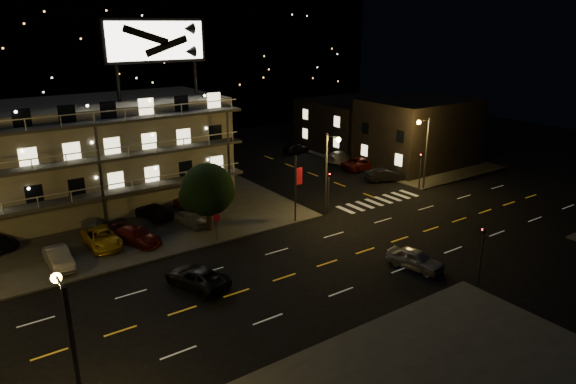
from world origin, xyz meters
TOP-DOWN VIEW (x-y plane):
  - ground at (0.00, 0.00)m, footprint 140.00×140.00m
  - curb_nw at (-14.00, 20.00)m, footprint 44.00×24.00m
  - curb_ne at (30.00, 20.00)m, footprint 16.00×24.00m
  - motel at (-9.94, 23.88)m, footprint 28.00×13.80m
  - side_bldg_front at (29.99, 16.00)m, footprint 14.06×10.00m
  - side_bldg_back at (29.99, 28.00)m, footprint 14.06×12.00m
  - hill_backdrop at (-5.94, 68.78)m, footprint 120.00×25.00m
  - streetlight_nc at (8.50, 7.94)m, footprint 0.44×1.92m
  - streetlight_ne at (22.14, 8.30)m, footprint 1.92×0.44m
  - streetlight_s at (-18.00, -7.94)m, footprint 0.44×1.92m
  - signal_nw at (9.00, 8.50)m, footprint 0.20×0.27m
  - signal_sw at (9.00, -8.50)m, footprint 0.20×0.27m
  - signal_ne at (22.00, 8.50)m, footprint 0.27×0.20m
  - banner_north at (5.09, 8.40)m, footprint 0.83×0.16m
  - stop_sign at (-3.00, 8.57)m, footprint 0.91×0.11m
  - tree at (-2.56, 10.99)m, footprint 4.83×4.65m
  - lot_car_1 at (-15.13, 10.86)m, footprint 1.60×4.42m
  - lot_car_2 at (-11.37, 12.91)m, footprint 2.46×5.17m
  - lot_car_3 at (-8.85, 11.84)m, footprint 3.70×5.18m
  - lot_car_4 at (-3.37, 12.87)m, footprint 2.19×3.82m
  - lot_car_7 at (-11.31, 16.17)m, footprint 3.02×4.74m
  - lot_car_8 at (-5.61, 16.45)m, footprint 2.76×4.80m
  - lot_car_9 at (-2.10, 17.16)m, footprint 2.19×4.22m
  - side_car_0 at (21.18, 12.87)m, footprint 4.77×3.20m
  - side_car_1 at (22.48, 18.35)m, footprint 5.43×2.57m
  - side_car_2 at (22.70, 22.71)m, footprint 5.38×3.19m
  - side_car_3 at (20.67, 30.04)m, footprint 4.19×1.97m
  - road_car_east at (6.95, -4.41)m, footprint 2.66×4.63m
  - road_car_west at (-7.80, 2.47)m, footprint 3.82×5.62m

SIDE VIEW (x-z plane):
  - ground at x=0.00m, z-range 0.00..0.00m
  - curb_nw at x=-14.00m, z-range 0.00..0.15m
  - curb_ne at x=30.00m, z-range 0.00..0.15m
  - side_car_3 at x=20.67m, z-range 0.00..1.39m
  - road_car_west at x=-7.80m, z-range 0.00..1.43m
  - side_car_2 at x=22.70m, z-range 0.00..1.46m
  - road_car_east at x=6.95m, z-range 0.00..1.48m
  - side_car_0 at x=21.18m, z-range 0.00..1.49m
  - side_car_1 at x=22.48m, z-range 0.00..1.50m
  - lot_car_4 at x=-3.37m, z-range 0.15..1.37m
  - lot_car_7 at x=-11.31m, z-range 0.15..1.43m
  - lot_car_9 at x=-2.10m, z-range 0.15..1.48m
  - lot_car_3 at x=-8.85m, z-range 0.15..1.54m
  - lot_car_2 at x=-11.37m, z-range 0.15..1.58m
  - lot_car_1 at x=-15.13m, z-range 0.15..1.60m
  - lot_car_8 at x=-5.61m, z-range 0.15..1.69m
  - stop_sign at x=-3.00m, z-range 0.41..3.01m
  - signal_nw at x=9.00m, z-range 0.27..4.87m
  - signal_sw at x=9.00m, z-range 0.27..4.87m
  - signal_ne at x=22.00m, z-range 0.27..4.87m
  - banner_north at x=5.09m, z-range 0.23..6.63m
  - side_bldg_back at x=29.99m, z-range 0.00..7.00m
  - tree at x=-2.56m, z-range 0.72..6.81m
  - side_bldg_front at x=29.99m, z-range 0.00..8.50m
  - streetlight_nc at x=8.50m, z-range 0.96..8.96m
  - streetlight_ne at x=22.14m, z-range 0.96..8.96m
  - streetlight_s at x=-18.00m, z-range 0.96..8.96m
  - motel at x=-9.94m, z-range -3.71..14.39m
  - hill_backdrop at x=-5.94m, z-range -0.45..23.55m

